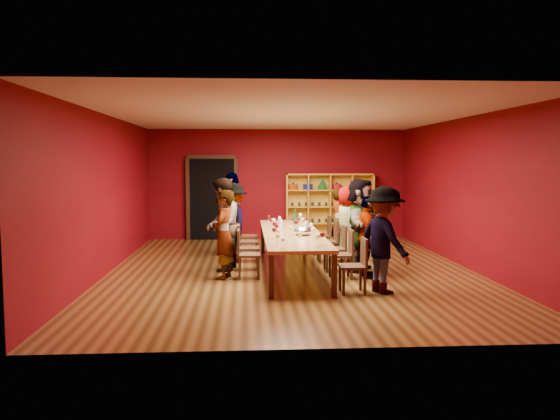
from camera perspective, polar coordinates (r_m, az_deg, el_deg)
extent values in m
cube|color=#4C3014|center=(10.71, 1.20, -6.38)|extent=(7.10, 9.10, 0.02)
cube|color=#5B040C|center=(15.01, -0.21, 2.70)|extent=(7.10, 0.02, 3.00)
cube|color=#5B040C|center=(6.05, 4.75, -0.73)|extent=(7.10, 0.02, 3.00)
cube|color=#5B040C|center=(10.81, -17.68, 1.57)|extent=(0.02, 9.10, 3.00)
cube|color=#5B040C|center=(11.36, 19.16, 1.68)|extent=(0.02, 9.10, 3.00)
cube|color=silver|center=(10.54, 1.23, 9.94)|extent=(7.10, 9.10, 0.02)
cube|color=#A27C43|center=(10.59, 1.20, -2.50)|extent=(1.10, 4.50, 0.06)
cube|color=black|center=(8.48, -0.90, -6.95)|extent=(0.08, 0.08, 0.69)
cube|color=black|center=(12.76, -1.80, -2.92)|extent=(0.08, 0.08, 0.69)
cube|color=black|center=(8.58, 5.69, -6.84)|extent=(0.08, 0.08, 0.69)
cube|color=black|center=(12.83, 2.58, -2.88)|extent=(0.08, 0.08, 0.69)
cube|color=black|center=(14.96, -7.10, 1.12)|extent=(1.20, 0.14, 2.20)
cube|color=black|center=(14.86, -7.16, 5.53)|extent=(1.32, 0.06, 0.10)
cube|color=black|center=(14.95, -9.60, 1.09)|extent=(0.10, 0.06, 2.20)
cube|color=black|center=(14.87, -4.61, 1.12)|extent=(0.10, 0.06, 2.20)
cube|color=gold|center=(14.83, 0.69, 0.35)|extent=(0.04, 0.40, 1.80)
cube|color=gold|center=(15.19, 9.60, 0.39)|extent=(0.04, 0.40, 1.80)
cube|color=gold|center=(14.92, 5.22, 3.74)|extent=(2.40, 0.40, 0.04)
cube|color=gold|center=(15.06, 5.17, -2.97)|extent=(2.40, 0.40, 0.04)
cube|color=gold|center=(15.15, 5.09, 0.43)|extent=(2.40, 0.02, 1.80)
cube|color=gold|center=(15.01, 5.18, -1.34)|extent=(2.36, 0.38, 0.03)
cube|color=gold|center=(14.96, 5.20, 0.37)|extent=(2.36, 0.38, 0.03)
cube|color=gold|center=(14.94, 5.21, 2.09)|extent=(2.36, 0.38, 0.03)
cube|color=gold|center=(14.89, 2.91, 0.36)|extent=(0.03, 0.38, 1.76)
cube|color=gold|center=(14.96, 5.20, 0.37)|extent=(0.03, 0.38, 1.76)
cube|color=gold|center=(15.07, 7.45, 0.38)|extent=(0.03, 0.38, 1.76)
cylinder|color=#C4430B|center=(14.81, 1.38, 2.44)|extent=(0.26, 0.26, 0.15)
sphere|color=black|center=(14.81, 1.38, 2.80)|extent=(0.05, 0.05, 0.05)
cylinder|color=#152495|center=(14.85, 2.92, 2.44)|extent=(0.26, 0.26, 0.15)
sphere|color=black|center=(14.85, 2.92, 2.80)|extent=(0.05, 0.05, 0.05)
cylinder|color=#1C702E|center=(14.90, 4.45, 2.30)|extent=(0.26, 0.26, 0.08)
cone|color=#1C702E|center=(14.90, 4.46, 2.88)|extent=(0.24, 0.24, 0.22)
cylinder|color=red|center=(14.96, 5.97, 2.44)|extent=(0.26, 0.26, 0.15)
sphere|color=black|center=(14.96, 5.97, 2.80)|extent=(0.05, 0.05, 0.05)
cylinder|color=yellow|center=(15.03, 7.48, 2.43)|extent=(0.26, 0.26, 0.15)
sphere|color=black|center=(15.03, 7.48, 2.80)|extent=(0.05, 0.05, 0.05)
cylinder|color=#C4430B|center=(15.12, 8.97, 2.43)|extent=(0.26, 0.26, 0.15)
sphere|color=black|center=(15.11, 8.97, 2.79)|extent=(0.05, 0.05, 0.05)
cylinder|color=black|center=(14.88, 1.30, -1.12)|extent=(0.07, 0.07, 0.10)
cylinder|color=black|center=(14.90, 2.01, -1.12)|extent=(0.07, 0.07, 0.10)
cylinder|color=black|center=(14.92, 2.72, -1.11)|extent=(0.07, 0.07, 0.10)
cylinder|color=black|center=(14.94, 3.42, -1.11)|extent=(0.07, 0.07, 0.10)
cylinder|color=black|center=(14.96, 4.12, -1.10)|extent=(0.07, 0.07, 0.10)
cylinder|color=black|center=(14.99, 4.83, -1.10)|extent=(0.07, 0.07, 0.10)
cylinder|color=black|center=(15.01, 5.52, -1.09)|extent=(0.07, 0.07, 0.10)
cylinder|color=black|center=(15.04, 6.22, -1.09)|extent=(0.07, 0.07, 0.10)
cylinder|color=black|center=(15.08, 6.91, -1.08)|extent=(0.07, 0.07, 0.10)
cylinder|color=black|center=(15.11, 7.60, -1.07)|extent=(0.07, 0.07, 0.10)
cylinder|color=black|center=(15.15, 8.29, -1.07)|extent=(0.07, 0.07, 0.10)
cylinder|color=black|center=(15.19, 8.97, -1.06)|extent=(0.07, 0.07, 0.10)
cylinder|color=black|center=(14.84, 1.30, 0.60)|extent=(0.07, 0.07, 0.10)
cylinder|color=black|center=(14.86, 2.01, 0.61)|extent=(0.07, 0.07, 0.10)
cylinder|color=black|center=(14.87, 2.72, 0.61)|extent=(0.07, 0.07, 0.10)
cylinder|color=black|center=(14.90, 3.43, 0.61)|extent=(0.07, 0.07, 0.10)
cylinder|color=black|center=(14.92, 4.14, 0.62)|extent=(0.07, 0.07, 0.10)
cylinder|color=black|center=(14.95, 4.84, 0.62)|extent=(0.07, 0.07, 0.10)
cylinder|color=black|center=(14.97, 5.54, 0.62)|extent=(0.07, 0.07, 0.10)
cylinder|color=black|center=(15.00, 6.24, 0.62)|extent=(0.07, 0.07, 0.10)
cylinder|color=black|center=(15.04, 6.93, 0.63)|extent=(0.07, 0.07, 0.10)
cylinder|color=black|center=(15.07, 7.62, 0.63)|extent=(0.07, 0.07, 0.10)
cylinder|color=black|center=(15.11, 8.31, 0.63)|extent=(0.07, 0.07, 0.10)
cylinder|color=black|center=(15.15, 9.00, 0.63)|extent=(0.07, 0.07, 0.10)
cube|color=black|center=(9.93, -3.27, -4.70)|extent=(0.42, 0.42, 0.04)
cube|color=black|center=(9.89, -4.38, -3.34)|extent=(0.04, 0.40, 0.44)
cube|color=black|center=(9.80, -4.26, -6.17)|extent=(0.04, 0.04, 0.41)
cube|color=black|center=(9.81, -2.26, -6.16)|extent=(0.04, 0.04, 0.41)
cube|color=black|center=(10.14, -4.23, -5.80)|extent=(0.04, 0.04, 0.41)
cube|color=black|center=(10.14, -2.30, -5.79)|extent=(0.04, 0.04, 0.41)
imported|color=#567BB2|center=(9.88, -5.89, -2.57)|extent=(0.57, 0.68, 1.61)
cube|color=black|center=(10.68, -3.29, -4.01)|extent=(0.42, 0.42, 0.04)
cube|color=black|center=(10.65, -4.32, -2.74)|extent=(0.04, 0.40, 0.44)
cube|color=black|center=(10.55, -4.21, -5.37)|extent=(0.04, 0.04, 0.41)
cube|color=black|center=(10.55, -2.35, -5.36)|extent=(0.04, 0.04, 0.41)
cube|color=black|center=(10.89, -4.19, -5.05)|extent=(0.04, 0.04, 0.41)
cube|color=black|center=(10.89, -2.39, -5.04)|extent=(0.04, 0.04, 0.41)
imported|color=beige|center=(10.63, -6.09, -1.52)|extent=(0.61, 0.94, 1.80)
cube|color=black|center=(11.55, -3.31, -3.33)|extent=(0.42, 0.42, 0.04)
cube|color=black|center=(11.52, -4.26, -2.16)|extent=(0.04, 0.40, 0.44)
cube|color=black|center=(11.42, -4.16, -4.58)|extent=(0.04, 0.04, 0.41)
cube|color=black|center=(11.42, -2.44, -4.57)|extent=(0.04, 0.04, 0.41)
cube|color=black|center=(11.75, -4.14, -4.30)|extent=(0.04, 0.04, 0.41)
cube|color=black|center=(11.75, -2.48, -4.29)|extent=(0.04, 0.04, 0.41)
imported|color=#4C4C51|center=(11.50, -4.96, -1.31)|extent=(0.66, 1.16, 1.68)
cube|color=black|center=(12.43, -3.33, -2.74)|extent=(0.42, 0.42, 0.04)
cube|color=black|center=(12.40, -4.21, -1.64)|extent=(0.04, 0.40, 0.44)
cube|color=black|center=(12.30, -4.11, -3.89)|extent=(0.04, 0.04, 0.41)
cube|color=black|center=(12.30, -2.52, -3.88)|extent=(0.04, 0.04, 0.41)
cube|color=black|center=(12.63, -4.10, -3.65)|extent=(0.04, 0.04, 0.41)
cube|color=black|center=(12.63, -2.55, -3.64)|extent=(0.04, 0.04, 0.41)
imported|color=silver|center=(12.38, -4.98, -0.41)|extent=(0.61, 1.15, 1.88)
cube|color=black|center=(8.90, 7.57, -5.87)|extent=(0.42, 0.42, 0.04)
cube|color=black|center=(8.90, 8.79, -4.32)|extent=(0.04, 0.40, 0.44)
cube|color=black|center=(8.75, 6.67, -7.55)|extent=(0.04, 0.04, 0.41)
cube|color=black|center=(8.82, 8.86, -7.48)|extent=(0.04, 0.04, 0.41)
cube|color=black|center=(9.08, 6.29, -7.09)|extent=(0.04, 0.04, 0.41)
cube|color=black|center=(9.15, 8.40, -7.03)|extent=(0.04, 0.04, 0.41)
imported|color=#505055|center=(8.95, 10.83, -3.08)|extent=(0.87, 1.20, 1.72)
cube|color=black|center=(9.97, 6.36, -4.69)|extent=(0.42, 0.42, 0.04)
cube|color=black|center=(9.96, 7.45, -3.31)|extent=(0.04, 0.40, 0.44)
cube|color=black|center=(9.81, 5.53, -6.17)|extent=(0.04, 0.04, 0.41)
cube|color=black|center=(9.87, 7.49, -6.12)|extent=(0.04, 0.04, 0.41)
cube|color=black|center=(10.14, 5.23, -5.80)|extent=(0.04, 0.04, 0.41)
cube|color=black|center=(10.20, 7.12, -5.76)|extent=(0.04, 0.04, 0.41)
imported|color=silver|center=(10.01, 9.12, -2.83)|extent=(0.47, 0.91, 1.50)
cube|color=black|center=(10.63, 5.72, -4.08)|extent=(0.42, 0.42, 0.04)
cube|color=black|center=(10.63, 6.75, -2.78)|extent=(0.04, 0.40, 0.44)
cube|color=black|center=(10.48, 4.94, -5.45)|extent=(0.04, 0.04, 0.41)
cube|color=black|center=(10.53, 6.78, -5.41)|extent=(0.04, 0.04, 0.41)
cube|color=black|center=(10.81, 4.67, -5.13)|extent=(0.04, 0.04, 0.41)
cube|color=black|center=(10.86, 6.46, -5.09)|extent=(0.04, 0.04, 0.41)
imported|color=#141C37|center=(10.66, 8.39, -1.52)|extent=(1.08, 1.73, 1.80)
cube|color=black|center=(11.59, 4.94, -3.31)|extent=(0.42, 0.42, 0.04)
cube|color=black|center=(11.59, 5.88, -2.13)|extent=(0.04, 0.40, 0.44)
cube|color=black|center=(11.43, 4.21, -4.56)|extent=(0.04, 0.04, 0.41)
cube|color=black|center=(11.48, 5.90, -4.53)|extent=(0.04, 0.04, 0.41)
cube|color=black|center=(11.77, 3.99, -4.29)|extent=(0.04, 0.04, 0.41)
cube|color=black|center=(11.82, 5.63, -4.26)|extent=(0.04, 0.04, 0.41)
imported|color=#5271AA|center=(11.61, 7.08, -1.45)|extent=(0.45, 0.80, 1.61)
cube|color=black|center=(12.52, 4.30, -2.69)|extent=(0.42, 0.42, 0.04)
cube|color=black|center=(12.52, 5.17, -1.59)|extent=(0.04, 0.40, 0.44)
cube|color=black|center=(12.36, 3.62, -3.84)|extent=(0.04, 0.04, 0.41)
cube|color=black|center=(12.41, 5.18, -3.81)|extent=(0.04, 0.04, 0.41)
cube|color=black|center=(12.70, 3.43, -3.60)|extent=(0.04, 0.04, 0.41)
cube|color=black|center=(12.74, 4.95, -3.58)|extent=(0.04, 0.04, 0.41)
imported|color=#5882B5|center=(12.54, 6.17, -1.17)|extent=(0.55, 0.65, 1.52)
cylinder|color=white|center=(12.35, 2.14, -1.27)|extent=(0.07, 0.07, 0.01)
cylinder|color=white|center=(12.34, 2.14, -0.98)|extent=(0.01, 0.01, 0.12)
ellipsoid|color=white|center=(12.33, 2.15, -0.55)|extent=(0.08, 0.08, 0.10)
cylinder|color=white|center=(12.18, -1.17, -1.36)|extent=(0.06, 0.06, 0.01)
cylinder|color=white|center=(12.17, -1.17, -1.11)|extent=(0.01, 0.01, 0.10)
ellipsoid|color=#46070C|center=(12.16, -1.17, -0.74)|extent=(0.07, 0.07, 0.08)
cylinder|color=white|center=(10.49, 3.26, -2.39)|extent=(0.06, 0.06, 0.01)
cylinder|color=white|center=(10.48, 3.26, -2.08)|extent=(0.01, 0.01, 0.11)
ellipsoid|color=white|center=(10.47, 3.27, -1.61)|extent=(0.08, 0.08, 0.09)
cylinder|color=white|center=(9.72, 3.46, -2.98)|extent=(0.07, 0.07, 0.01)
cylinder|color=white|center=(9.71, 3.47, -2.62)|extent=(0.01, 0.01, 0.12)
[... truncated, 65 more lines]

